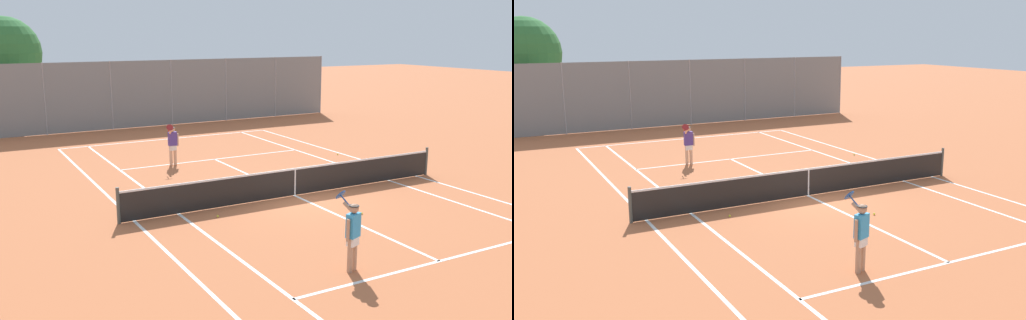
% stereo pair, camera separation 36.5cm
% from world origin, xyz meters
% --- Properties ---
extents(ground_plane, '(120.00, 120.00, 0.00)m').
position_xyz_m(ground_plane, '(0.00, 0.00, 0.00)').
color(ground_plane, '#BC663D').
extents(court_line_markings, '(11.10, 23.90, 0.01)m').
position_xyz_m(court_line_markings, '(0.00, 0.00, 0.00)').
color(court_line_markings, white).
rests_on(court_line_markings, ground).
extents(tennis_net, '(12.00, 0.10, 1.07)m').
position_xyz_m(tennis_net, '(0.00, 0.00, 0.51)').
color(tennis_net, '#474C47').
rests_on(tennis_net, ground).
extents(player_near_side, '(0.47, 0.87, 1.77)m').
position_xyz_m(player_near_side, '(-2.19, -5.82, 0.93)').
color(player_near_side, tan).
rests_on(player_near_side, ground).
extents(player_far_left, '(0.69, 0.73, 1.77)m').
position_xyz_m(player_far_left, '(-1.95, 6.23, 0.93)').
color(player_far_left, '#D8A884').
rests_on(player_far_left, ground).
extents(loose_tennis_ball_1, '(0.07, 0.07, 0.07)m').
position_xyz_m(loose_tennis_ball_1, '(5.19, 4.56, 0.03)').
color(loose_tennis_ball_1, '#D1DB33').
rests_on(loose_tennis_ball_1, ground).
extents(loose_tennis_ball_2, '(0.07, 0.07, 0.07)m').
position_xyz_m(loose_tennis_ball_2, '(-3.23, -0.82, 0.03)').
color(loose_tennis_ball_2, '#D1DB33').
rests_on(loose_tennis_ball_2, ground).
extents(loose_tennis_ball_4, '(0.07, 0.07, 0.07)m').
position_xyz_m(loose_tennis_ball_4, '(0.68, -2.67, 0.03)').
color(loose_tennis_ball_4, '#D1DB33').
rests_on(loose_tennis_ball_4, ground).
extents(back_fence, '(24.84, 0.08, 3.81)m').
position_xyz_m(back_fence, '(0.00, 16.18, 1.91)').
color(back_fence, gray).
rests_on(back_fence, ground).
extents(tree_behind_left, '(3.97, 3.97, 6.24)m').
position_xyz_m(tree_behind_left, '(-6.81, 19.24, 4.15)').
color(tree_behind_left, brown).
rests_on(tree_behind_left, ground).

